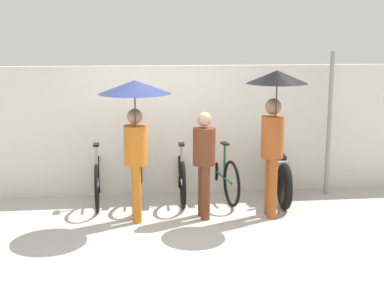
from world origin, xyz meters
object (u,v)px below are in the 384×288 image
parked_bicycle_0 (98,178)px  pedestrian_center (204,157)px  parked_bicycle_2 (181,175)px  pedestrian_trailing (275,110)px  parked_bicycle_1 (140,176)px  parked_bicycle_3 (221,174)px  motorcycle (276,172)px  pedestrian_leading (135,113)px

parked_bicycle_0 → pedestrian_center: 1.88m
parked_bicycle_2 → pedestrian_trailing: size_ratio=0.82×
parked_bicycle_1 → pedestrian_center: pedestrian_center is taller
parked_bicycle_3 → pedestrian_trailing: bearing=-162.7°
parked_bicycle_3 → motorcycle: 0.91m
parked_bicycle_2 → motorcycle: bearing=-89.2°
parked_bicycle_1 → pedestrian_leading: size_ratio=0.87×
parked_bicycle_0 → parked_bicycle_3: bearing=-89.2°
parked_bicycle_3 → parked_bicycle_1: bearing=81.6°
parked_bicycle_2 → pedestrian_center: bearing=-163.7°
parked_bicycle_3 → pedestrian_leading: size_ratio=0.89×
parked_bicycle_0 → parked_bicycle_3: 1.97m
parked_bicycle_0 → parked_bicycle_1: parked_bicycle_0 is taller
motorcycle → pedestrian_trailing: bearing=166.5°
parked_bicycle_1 → motorcycle: 2.22m
parked_bicycle_0 → pedestrian_leading: pedestrian_leading is taller
pedestrian_leading → motorcycle: (2.28, 1.04, -1.17)m
parked_bicycle_1 → pedestrian_center: (0.90, -1.01, 0.52)m
parked_bicycle_3 → pedestrian_trailing: (0.56, -1.15, 1.20)m
parked_bicycle_2 → parked_bicycle_3: (0.66, 0.06, -0.01)m
parked_bicycle_0 → pedestrian_leading: bearing=-151.8°
parked_bicycle_3 → pedestrian_center: (-0.41, -1.01, 0.52)m
parked_bicycle_1 → parked_bicycle_3: 1.31m
parked_bicycle_1 → parked_bicycle_3: size_ratio=0.98×
pedestrian_center → motorcycle: (1.31, 0.92, -0.50)m
parked_bicycle_0 → parked_bicycle_2: 1.32m
parked_bicycle_3 → motorcycle: (0.90, -0.09, 0.02)m
parked_bicycle_2 → pedestrian_trailing: bearing=-130.2°
parked_bicycle_1 → parked_bicycle_3: bearing=-87.3°
pedestrian_center → parked_bicycle_0: bearing=-36.7°
parked_bicycle_1 → motorcycle: bearing=-89.5°
parked_bicycle_1 → parked_bicycle_2: (0.66, -0.06, 0.01)m
pedestrian_trailing → pedestrian_center: bearing=-9.4°
parked_bicycle_1 → pedestrian_trailing: (1.87, -1.15, 1.21)m
pedestrian_leading → pedestrian_center: pedestrian_leading is taller
pedestrian_center → pedestrian_trailing: size_ratio=0.73×
motorcycle → parked_bicycle_2: bearing=93.5°
motorcycle → parked_bicycle_1: bearing=92.4°
parked_bicycle_2 → pedestrian_center: pedestrian_center is taller
parked_bicycle_0 → parked_bicycle_2: bearing=-90.2°
parked_bicycle_1 → pedestrian_leading: (-0.06, -1.13, 1.19)m
parked_bicycle_0 → parked_bicycle_3: parked_bicycle_0 is taller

